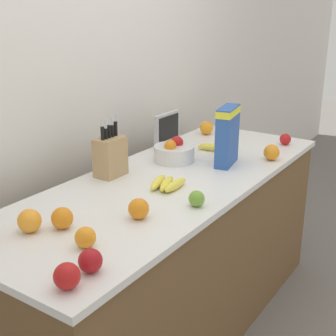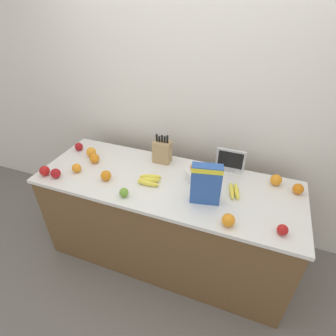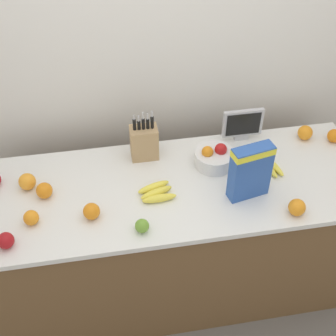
# 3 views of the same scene
# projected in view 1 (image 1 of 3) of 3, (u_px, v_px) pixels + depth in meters

# --- Properties ---
(ground_plane) EXTENTS (14.00, 14.00, 0.00)m
(ground_plane) POSITION_uv_depth(u_px,v_px,m) (170.00, 326.00, 2.57)
(ground_plane) COLOR slate
(wall_back) EXTENTS (9.00, 0.06, 2.60)m
(wall_back) POSITION_uv_depth(u_px,v_px,m) (77.00, 79.00, 2.46)
(wall_back) COLOR silver
(wall_back) RESTS_ON ground_plane
(counter) EXTENTS (2.10, 0.77, 0.87)m
(counter) POSITION_uv_depth(u_px,v_px,m) (170.00, 256.00, 2.43)
(counter) COLOR brown
(counter) RESTS_ON ground_plane
(knife_block) EXTENTS (0.15, 0.10, 0.30)m
(knife_block) POSITION_uv_depth(u_px,v_px,m) (110.00, 156.00, 2.29)
(knife_block) COLOR tan
(knife_block) RESTS_ON counter
(small_monitor) EXTENTS (0.24, 0.03, 0.20)m
(small_monitor) POSITION_uv_depth(u_px,v_px,m) (167.00, 128.00, 2.77)
(small_monitor) COLOR #B7B7BC
(small_monitor) RESTS_ON counter
(cereal_box) EXTENTS (0.22, 0.12, 0.31)m
(cereal_box) POSITION_uv_depth(u_px,v_px,m) (227.00, 133.00, 2.43)
(cereal_box) COLOR #2D56A8
(cereal_box) RESTS_ON counter
(fruit_bowl) EXTENTS (0.22, 0.22, 0.13)m
(fruit_bowl) POSITION_uv_depth(u_px,v_px,m) (174.00, 152.00, 2.52)
(fruit_bowl) COLOR silver
(fruit_bowl) RESTS_ON counter
(banana_bunch_left) EXTENTS (0.20, 0.16, 0.04)m
(banana_bunch_left) POSITION_uv_depth(u_px,v_px,m) (167.00, 184.00, 2.16)
(banana_bunch_left) COLOR yellow
(banana_bunch_left) RESTS_ON counter
(banana_bunch_right) EXTENTS (0.12, 0.20, 0.03)m
(banana_bunch_right) POSITION_uv_depth(u_px,v_px,m) (215.00, 147.00, 2.72)
(banana_bunch_right) COLOR yellow
(banana_bunch_right) RESTS_ON counter
(apple_by_knife_block) EXTENTS (0.07, 0.07, 0.07)m
(apple_by_knife_block) POSITION_uv_depth(u_px,v_px,m) (285.00, 139.00, 2.82)
(apple_by_knife_block) COLOR red
(apple_by_knife_block) RESTS_ON counter
(apple_near_bananas) EXTENTS (0.08, 0.08, 0.08)m
(apple_near_bananas) POSITION_uv_depth(u_px,v_px,m) (90.00, 261.00, 1.47)
(apple_near_bananas) COLOR #A31419
(apple_near_bananas) RESTS_ON counter
(apple_middle) EXTENTS (0.07, 0.07, 0.07)m
(apple_middle) POSITION_uv_depth(u_px,v_px,m) (197.00, 199.00, 1.95)
(apple_middle) COLOR #6B9E33
(apple_middle) RESTS_ON counter
(apple_rear) EXTENTS (0.08, 0.08, 0.08)m
(apple_rear) POSITION_uv_depth(u_px,v_px,m) (67.00, 276.00, 1.38)
(apple_rear) COLOR red
(apple_rear) RESTS_ON counter
(orange_mid_left) EXTENTS (0.08, 0.08, 0.08)m
(orange_mid_left) POSITION_uv_depth(u_px,v_px,m) (225.00, 125.00, 3.14)
(orange_mid_left) COLOR orange
(orange_mid_left) RESTS_ON counter
(orange_mid_right) EXTENTS (0.08, 0.08, 0.08)m
(orange_mid_right) POSITION_uv_depth(u_px,v_px,m) (85.00, 237.00, 1.62)
(orange_mid_right) COLOR orange
(orange_mid_right) RESTS_ON counter
(orange_front_right) EXTENTS (0.09, 0.09, 0.09)m
(orange_front_right) POSITION_uv_depth(u_px,v_px,m) (206.00, 128.00, 3.05)
(orange_front_right) COLOR orange
(orange_front_right) RESTS_ON counter
(orange_near_bowl) EXTENTS (0.08, 0.08, 0.08)m
(orange_near_bowl) POSITION_uv_depth(u_px,v_px,m) (62.00, 218.00, 1.76)
(orange_near_bowl) COLOR orange
(orange_near_bowl) RESTS_ON counter
(orange_front_left) EXTENTS (0.09, 0.09, 0.09)m
(orange_front_left) POSITION_uv_depth(u_px,v_px,m) (272.00, 152.00, 2.54)
(orange_front_left) COLOR orange
(orange_front_left) RESTS_ON counter
(orange_back_center) EXTENTS (0.08, 0.08, 0.08)m
(orange_back_center) POSITION_uv_depth(u_px,v_px,m) (139.00, 209.00, 1.84)
(orange_back_center) COLOR orange
(orange_back_center) RESTS_ON counter
(orange_front_center) EXTENTS (0.09, 0.09, 0.09)m
(orange_front_center) POSITION_uv_depth(u_px,v_px,m) (29.00, 221.00, 1.73)
(orange_front_center) COLOR orange
(orange_front_center) RESTS_ON counter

